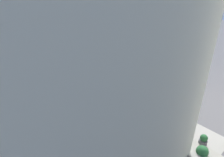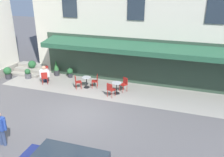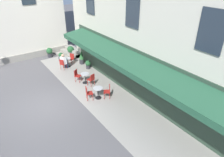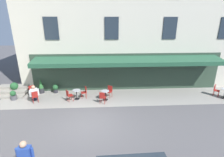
% 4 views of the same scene
% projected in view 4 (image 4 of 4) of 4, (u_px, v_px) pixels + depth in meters
% --- Properties ---
extents(ground_plane, '(70.00, 70.00, 0.00)m').
position_uv_depth(ground_plane, '(88.00, 122.00, 9.92)').
color(ground_plane, '#565456').
extents(sidewalk_cafe_terrace, '(20.50, 3.20, 0.01)m').
position_uv_depth(sidewalk_cafe_terrace, '(132.00, 97.00, 13.29)').
color(sidewalk_cafe_terrace, gray).
rests_on(sidewalk_cafe_terrace, ground_plane).
extents(cafe_building_facade, '(20.00, 10.70, 15.00)m').
position_uv_depth(cafe_building_facade, '(132.00, 3.00, 16.65)').
color(cafe_building_facade, beige).
rests_on(cafe_building_facade, ground_plane).
extents(back_alley_steps, '(2.40, 1.75, 0.60)m').
position_uv_depth(back_alley_steps, '(13.00, 91.00, 13.83)').
color(back_alley_steps, gray).
rests_on(back_alley_steps, ground_plane).
extents(cafe_table_near_entrance, '(0.60, 0.60, 0.75)m').
position_uv_depth(cafe_table_near_entrance, '(34.00, 94.00, 12.66)').
color(cafe_table_near_entrance, black).
rests_on(cafe_table_near_entrance, ground_plane).
extents(cafe_chair_red_corner_left, '(0.54, 0.54, 0.91)m').
position_uv_depth(cafe_chair_red_corner_left, '(35.00, 96.00, 12.13)').
color(cafe_chair_red_corner_left, maroon).
rests_on(cafe_chair_red_corner_left, ground_plane).
extents(cafe_chair_red_near_door, '(0.55, 0.55, 0.91)m').
position_uv_depth(cafe_chair_red_near_door, '(32.00, 90.00, 13.13)').
color(cafe_chair_red_near_door, maroon).
rests_on(cafe_chair_red_near_door, ground_plane).
extents(cafe_table_mid_terrace, '(0.60, 0.60, 0.75)m').
position_uv_depth(cafe_table_mid_terrace, '(77.00, 93.00, 12.72)').
color(cafe_table_mid_terrace, black).
rests_on(cafe_table_mid_terrace, ground_plane).
extents(cafe_chair_red_facing_street, '(0.56, 0.56, 0.91)m').
position_uv_depth(cafe_chair_red_facing_street, '(69.00, 95.00, 12.33)').
color(cafe_chair_red_facing_street, maroon).
rests_on(cafe_chair_red_facing_street, ground_plane).
extents(cafe_chair_red_kerbside, '(0.50, 0.50, 0.91)m').
position_uv_depth(cafe_chair_red_kerbside, '(85.00, 91.00, 12.91)').
color(cafe_chair_red_kerbside, maroon).
rests_on(cafe_chair_red_kerbside, ground_plane).
extents(cafe_table_streetside, '(0.60, 0.60, 0.75)m').
position_uv_depth(cafe_table_streetside, '(105.00, 94.00, 12.59)').
color(cafe_table_streetside, black).
rests_on(cafe_table_streetside, ground_plane).
extents(cafe_chair_red_corner_right, '(0.51, 0.51, 0.91)m').
position_uv_depth(cafe_chair_red_corner_right, '(103.00, 97.00, 12.00)').
color(cafe_chair_red_corner_right, maroon).
rests_on(cafe_chair_red_corner_right, ground_plane).
extents(cafe_chair_red_back_row, '(0.55, 0.55, 0.91)m').
position_uv_depth(cafe_chair_red_back_row, '(109.00, 90.00, 13.09)').
color(cafe_chair_red_back_row, maroon).
rests_on(cafe_chair_red_back_row, ground_plane).
extents(cafe_chair_red_under_awning, '(0.57, 0.57, 0.91)m').
position_uv_depth(cafe_chair_red_under_awning, '(216.00, 89.00, 13.29)').
color(cafe_chair_red_under_awning, maroon).
rests_on(cafe_chair_red_under_awning, ground_plane).
extents(seated_companion_in_white, '(0.62, 0.65, 1.32)m').
position_uv_depth(seated_companion_in_white, '(34.00, 93.00, 12.25)').
color(seated_companion_in_white, navy).
rests_on(seated_companion_in_white, ground_plane).
extents(walking_pedestrian_in_blue, '(0.66, 0.27, 1.60)m').
position_uv_depth(walking_pedestrian_in_blue, '(26.00, 156.00, 6.19)').
color(walking_pedestrian_in_blue, navy).
rests_on(walking_pedestrian_in_blue, ground_plane).
extents(potted_plant_by_steps, '(0.45, 0.45, 0.71)m').
position_uv_depth(potted_plant_by_steps, '(55.00, 88.00, 13.91)').
color(potted_plant_by_steps, '#2D2D33').
rests_on(potted_plant_by_steps, ground_plane).
extents(potted_plant_entrance_right, '(0.62, 0.62, 0.97)m').
position_uv_depth(potted_plant_entrance_right, '(14.00, 87.00, 13.69)').
color(potted_plant_entrance_right, '#4C4C51').
rests_on(potted_plant_entrance_right, ground_plane).
extents(potted_plant_entrance_left, '(0.47, 0.47, 0.73)m').
position_uv_depth(potted_plant_entrance_left, '(13.00, 95.00, 12.69)').
color(potted_plant_entrance_left, '#4C4C51').
rests_on(potted_plant_entrance_left, ground_plane).
extents(potted_plant_under_sign, '(0.41, 0.41, 1.22)m').
position_uv_depth(potted_plant_under_sign, '(41.00, 86.00, 13.81)').
color(potted_plant_under_sign, '#2D2D33').
rests_on(potted_plant_under_sign, ground_plane).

